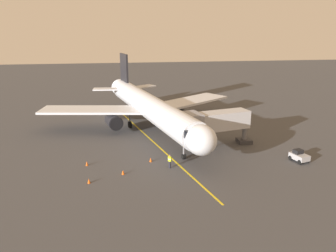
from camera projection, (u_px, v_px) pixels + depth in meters
The scene contains 10 objects.
ground_plane at pixel (149, 128), 57.67m from camera, with size 220.00×220.00×0.00m, color #424244.
apron_lead_in_line at pixel (154, 142), 50.63m from camera, with size 0.24×40.00×0.01m, color yellow.
airplane at pixel (149, 107), 55.45m from camera, with size 33.85×39.92×11.50m.
jet_bridge at pixel (212, 122), 47.41m from camera, with size 11.49×5.24×5.40m.
ground_crew_marshaller at pixel (170, 161), 41.26m from camera, with size 0.47×0.45×1.71m.
tug_near_nose at pixel (299, 156), 43.38m from camera, with size 2.09×2.62×1.50m.
safety_cone_nose_left at pixel (89, 181), 37.40m from camera, with size 0.32×0.32×0.55m, color #F2590F.
safety_cone_nose_right at pixel (87, 163), 42.15m from camera, with size 0.32×0.32×0.55m, color #F2590F.
safety_cone_wing_port at pixel (151, 160), 43.34m from camera, with size 0.32×0.32×0.55m, color #F2590F.
safety_cone_wing_starboard at pixel (123, 172), 39.63m from camera, with size 0.32×0.32×0.55m, color #F2590F.
Camera 1 is at (4.93, 55.09, 16.65)m, focal length 36.23 mm.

